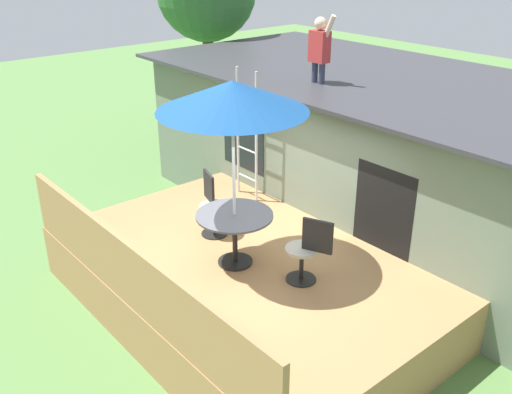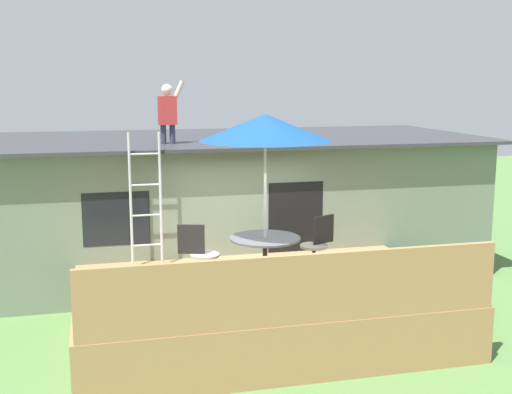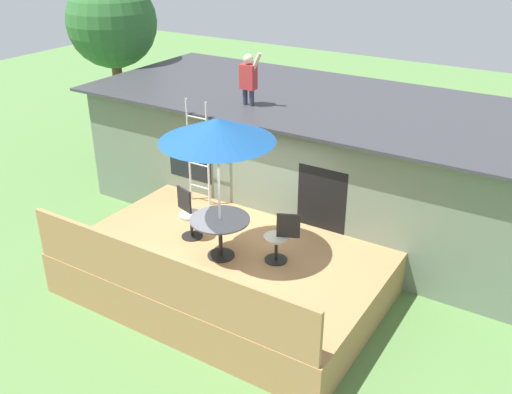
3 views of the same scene
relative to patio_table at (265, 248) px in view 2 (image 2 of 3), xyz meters
The scene contains 10 objects.
ground_plane 1.40m from the patio_table, 87.84° to the left, with size 40.00×40.00×0.00m, color #567F42.
house 3.83m from the patio_table, 89.87° to the left, with size 10.50×4.50×2.70m.
deck 1.01m from the patio_table, 87.84° to the left, with size 5.52×3.73×0.80m, color #A87A4C.
deck_railing 1.59m from the patio_table, 89.69° to the right, with size 5.42×0.08×0.90m, color #A87A4C.
patio_table is the anchor object (origin of this frame).
patio_umbrella 1.76m from the patio_table, ahead, with size 1.90×1.90×2.54m.
step_ladder 2.27m from the patio_table, 136.30° to the left, with size 0.52×0.04×2.20m.
person_figure 3.43m from the patio_table, 112.37° to the left, with size 0.47×0.20×1.11m.
patio_chair_left 0.98m from the patio_table, 162.22° to the left, with size 0.61×0.44×0.92m.
patio_chair_right 1.06m from the patio_table, 23.71° to the left, with size 0.59×0.44×0.92m.
Camera 2 is at (-2.39, -9.27, 3.81)m, focal length 46.09 mm.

